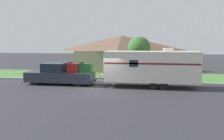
# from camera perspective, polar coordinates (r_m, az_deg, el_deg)

# --- Properties ---
(ground_plane) EXTENTS (120.00, 120.00, 0.00)m
(ground_plane) POSITION_cam_1_polar(r_m,az_deg,el_deg) (17.56, -1.99, -5.20)
(ground_plane) COLOR #2D2D33
(curb_strip) EXTENTS (80.00, 0.30, 0.14)m
(curb_strip) POSITION_cam_1_polar(r_m,az_deg,el_deg) (21.17, 0.00, -2.90)
(curb_strip) COLOR #999993
(curb_strip) RESTS_ON ground_plane
(lawn_strip) EXTENTS (80.00, 7.00, 0.03)m
(lawn_strip) POSITION_cam_1_polar(r_m,az_deg,el_deg) (24.74, 1.38, -1.59)
(lawn_strip) COLOR #477538
(lawn_strip) RESTS_ON ground_plane
(house_across_street) EXTENTS (12.55, 6.56, 4.77)m
(house_across_street) POSITION_cam_1_polar(r_m,az_deg,el_deg) (30.24, 2.47, 4.66)
(house_across_street) COLOR gray
(house_across_street) RESTS_ON ground_plane
(pickup_truck) EXTENTS (6.23, 1.97, 2.04)m
(pickup_truck) POSITION_cam_1_polar(r_m,az_deg,el_deg) (20.32, -13.17, -1.13)
(pickup_truck) COLOR black
(pickup_truck) RESTS_ON ground_plane
(travel_trailer) EXTENTS (8.64, 2.42, 3.32)m
(travel_trailer) POSITION_cam_1_polar(r_m,az_deg,el_deg) (18.67, 10.16, 0.95)
(travel_trailer) COLOR black
(travel_trailer) RESTS_ON ground_plane
(mailbox) EXTENTS (0.48, 0.20, 1.36)m
(mailbox) POSITION_cam_1_polar(r_m,az_deg,el_deg) (21.83, 18.94, -0.40)
(mailbox) COLOR brown
(mailbox) RESTS_ON ground_plane
(tree_in_yard) EXTENTS (2.54, 2.54, 4.47)m
(tree_in_yard) POSITION_cam_1_polar(r_m,az_deg,el_deg) (24.71, 7.07, 5.74)
(tree_in_yard) COLOR brown
(tree_in_yard) RESTS_ON ground_plane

